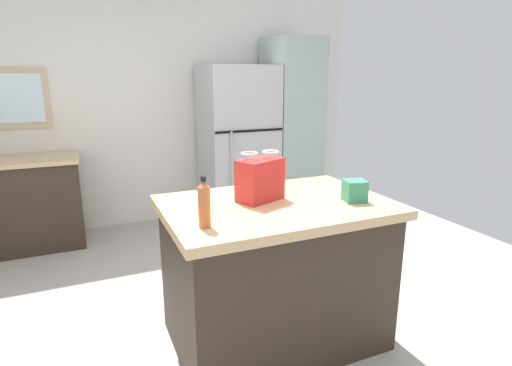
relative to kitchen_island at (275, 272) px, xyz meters
name	(u,v)px	position (x,y,z in m)	size (l,w,h in m)	color
ground	(234,343)	(-0.27, 0.04, -0.47)	(6.34, 6.34, 0.00)	#ADA89E
back_wall	(149,107)	(-0.29, 2.68, 0.87)	(5.01, 0.13, 2.68)	silver
kitchen_island	(275,272)	(0.00, 0.00, 0.00)	(1.35, 0.94, 0.94)	#33281E
refrigerator	(238,146)	(0.62, 2.25, 0.43)	(0.79, 0.75, 1.80)	#B7B7BC
tall_cabinet	(291,129)	(1.32, 2.25, 0.58)	(0.56, 0.67, 2.11)	#9EB2A8
shopping_bag	(260,179)	(-0.07, 0.08, 0.60)	(0.32, 0.26, 0.30)	red
small_box	(355,191)	(0.45, -0.17, 0.53)	(0.13, 0.12, 0.13)	#388E66
bottle	(204,204)	(-0.52, -0.23, 0.58)	(0.06, 0.06, 0.27)	#C66633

